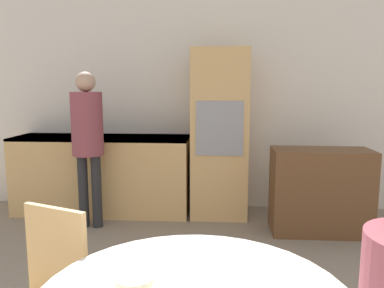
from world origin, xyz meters
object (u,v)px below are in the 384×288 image
sideboard (320,191)px  oven_unit (219,134)px  person_standing (88,132)px  bowl_near (134,281)px

sideboard → oven_unit: bearing=154.3°
oven_unit → sideboard: bearing=-25.7°
sideboard → person_standing: bearing=-179.8°
oven_unit → person_standing: 1.49m
sideboard → bowl_near: size_ratio=6.66×
oven_unit → sideboard: 1.28m
sideboard → person_standing: person_standing is taller
person_standing → bowl_near: person_standing is taller
oven_unit → person_standing: (-1.39, -0.51, 0.07)m
sideboard → person_standing: 2.52m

